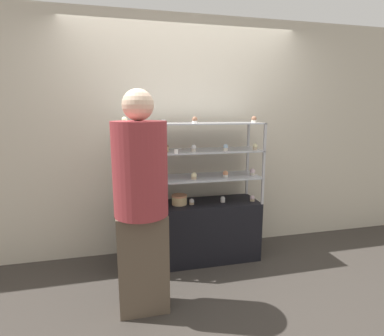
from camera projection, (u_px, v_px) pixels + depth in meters
ground_plane at (192, 259)px, 3.27m from camera, size 20.00×20.00×0.00m
back_wall at (185, 138)px, 3.37m from camera, size 8.00×0.05×2.60m
display_base at (192, 232)px, 3.21m from camera, size 1.43×0.43×0.64m
display_riser_lower at (192, 179)px, 3.10m from camera, size 1.43×0.43×0.28m
display_riser_middle at (192, 152)px, 3.05m from camera, size 1.43×0.43×0.28m
display_riser_upper at (192, 125)px, 2.99m from camera, size 1.43×0.43×0.28m
layer_cake_centerpiece at (179, 200)px, 3.10m from camera, size 0.16×0.16×0.10m
sheet_cake_frosted at (156, 148)px, 3.00m from camera, size 0.23×0.16×0.06m
cupcake_0 at (127, 208)px, 2.90m from camera, size 0.05×0.05×0.06m
cupcake_1 at (163, 205)px, 3.00m from camera, size 0.05×0.05×0.06m
cupcake_2 at (192, 202)px, 3.10m from camera, size 0.05×0.05×0.06m
cupcake_3 at (223, 199)px, 3.18m from camera, size 0.05×0.05×0.06m
cupcake_4 at (252, 198)px, 3.21m from camera, size 0.05×0.05×0.06m
price_tag_0 at (150, 210)px, 2.86m from camera, size 0.04×0.00×0.04m
cupcake_5 at (128, 178)px, 2.90m from camera, size 0.06×0.06×0.07m
cupcake_6 at (160, 178)px, 2.91m from camera, size 0.06×0.06×0.07m
cupcake_7 at (194, 176)px, 3.01m from camera, size 0.06×0.06×0.07m
cupcake_8 at (225, 174)px, 3.10m from camera, size 0.06×0.06×0.07m
cupcake_9 at (253, 172)px, 3.21m from camera, size 0.06×0.06×0.07m
price_tag_1 at (161, 181)px, 2.83m from camera, size 0.04×0.00×0.04m
cupcake_10 at (125, 150)px, 2.83m from camera, size 0.05×0.05×0.07m
cupcake_11 at (194, 148)px, 2.97m from camera, size 0.05×0.05×0.07m
cupcake_12 at (226, 147)px, 3.02m from camera, size 0.05×0.05×0.07m
cupcake_13 at (255, 147)px, 3.10m from camera, size 0.05×0.05×0.07m
price_tag_2 at (176, 151)px, 2.81m from camera, size 0.04×0.00×0.04m
cupcake_14 at (125, 120)px, 2.80m from camera, size 0.05×0.05×0.06m
cupcake_15 at (195, 120)px, 2.88m from camera, size 0.05×0.05×0.06m
cupcake_16 at (254, 119)px, 3.10m from camera, size 0.05×0.05×0.06m
price_tag_3 at (163, 122)px, 2.73m from camera, size 0.04×0.00×0.04m
customer_figure at (141, 199)px, 2.28m from camera, size 0.41×0.41×1.76m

